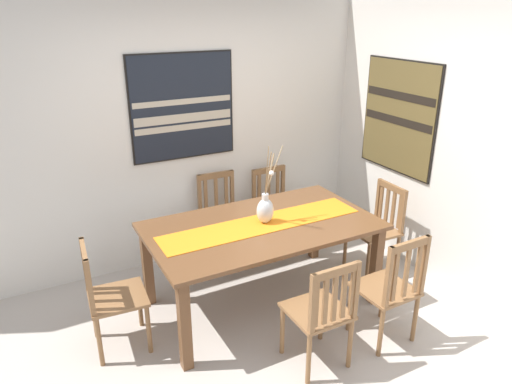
% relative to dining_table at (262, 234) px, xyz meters
% --- Properties ---
extents(ground_plane, '(6.40, 6.40, 0.03)m').
position_rel_dining_table_xyz_m(ground_plane, '(-0.12, -0.65, -0.70)').
color(ground_plane, '#B2A89E').
extents(wall_back, '(6.40, 0.12, 2.70)m').
position_rel_dining_table_xyz_m(wall_back, '(-0.12, 1.21, 0.67)').
color(wall_back, silver).
rests_on(wall_back, ground_plane).
extents(wall_side, '(0.12, 6.40, 2.70)m').
position_rel_dining_table_xyz_m(wall_side, '(1.74, -0.65, 0.67)').
color(wall_side, silver).
rests_on(wall_side, ground_plane).
extents(dining_table, '(1.94, 1.10, 0.78)m').
position_rel_dining_table_xyz_m(dining_table, '(0.00, 0.00, 0.00)').
color(dining_table, brown).
rests_on(dining_table, ground_plane).
extents(table_runner, '(1.78, 0.36, 0.01)m').
position_rel_dining_table_xyz_m(table_runner, '(0.00, 0.00, 0.10)').
color(table_runner, orange).
rests_on(table_runner, dining_table).
extents(centerpiece_vase, '(0.27, 0.23, 0.73)m').
position_rel_dining_table_xyz_m(centerpiece_vase, '(0.04, 0.01, 0.23)').
color(centerpiece_vase, silver).
rests_on(centerpiece_vase, dining_table).
extents(chair_0, '(0.43, 0.43, 0.94)m').
position_rel_dining_table_xyz_m(chair_0, '(0.63, -0.92, -0.20)').
color(chair_0, brown).
rests_on(chair_0, ground_plane).
extents(chair_1, '(0.42, 0.42, 0.90)m').
position_rel_dining_table_xyz_m(chair_1, '(-0.01, -0.91, -0.20)').
color(chair_1, brown).
rests_on(chair_1, ground_plane).
extents(chair_2, '(0.44, 0.44, 0.91)m').
position_rel_dining_table_xyz_m(chair_2, '(0.03, 0.92, -0.21)').
color(chair_2, brown).
rests_on(chair_2, ground_plane).
extents(chair_3, '(0.43, 0.43, 0.88)m').
position_rel_dining_table_xyz_m(chair_3, '(0.64, 0.89, -0.22)').
color(chair_3, brown).
rests_on(chair_3, ground_plane).
extents(chair_4, '(0.45, 0.45, 0.89)m').
position_rel_dining_table_xyz_m(chair_4, '(-1.30, 0.02, -0.22)').
color(chair_4, brown).
rests_on(chair_4, ground_plane).
extents(chair_5, '(0.43, 0.43, 0.89)m').
position_rel_dining_table_xyz_m(chair_5, '(1.30, -0.02, -0.21)').
color(chair_5, brown).
rests_on(chair_5, ground_plane).
extents(painting_on_back_wall, '(1.04, 0.05, 1.02)m').
position_rel_dining_table_xyz_m(painting_on_back_wall, '(-0.25, 1.14, 0.92)').
color(painting_on_back_wall, black).
extents(painting_on_side_wall, '(0.05, 0.96, 1.11)m').
position_rel_dining_table_xyz_m(painting_on_side_wall, '(1.68, 0.24, 0.79)').
color(painting_on_side_wall, black).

